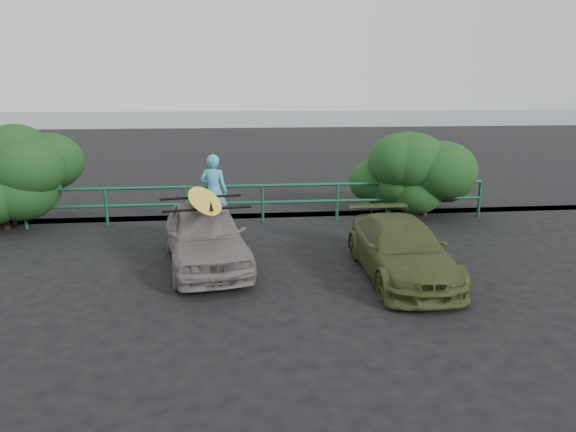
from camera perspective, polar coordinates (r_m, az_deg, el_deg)
name	(u,v)px	position (r m, az deg, el deg)	size (l,w,h in m)	color
ground	(222,298)	(8.90, -7.31, -9.03)	(80.00, 80.00, 0.00)	black
ocean	(229,117)	(68.29, -6.57, 10.90)	(200.00, 200.00, 0.00)	#546367
guardrail	(224,204)	(13.52, -7.07, 1.28)	(14.00, 0.08, 1.04)	#164D31
shrub_left	(35,178)	(14.66, -26.28, 3.78)	(3.20, 2.40, 2.47)	#1A4419
shrub_right	(404,178)	(14.71, 12.81, 4.14)	(3.20, 2.40, 2.09)	#1A4419
sedan	(205,235)	(10.35, -9.18, -2.09)	(1.49, 3.69, 1.26)	slate
olive_vehicle	(401,249)	(9.88, 12.43, -3.62)	(1.48, 3.65, 1.06)	#3B471F
man	(214,191)	(13.12, -8.23, 2.73)	(0.69, 0.45, 1.88)	#43AACB
roof_rack	(204,203)	(10.19, -9.32, 1.46)	(1.66, 1.16, 0.06)	black
surfboard	(204,199)	(10.18, -9.33, 1.84)	(0.58, 2.78, 0.08)	yellow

